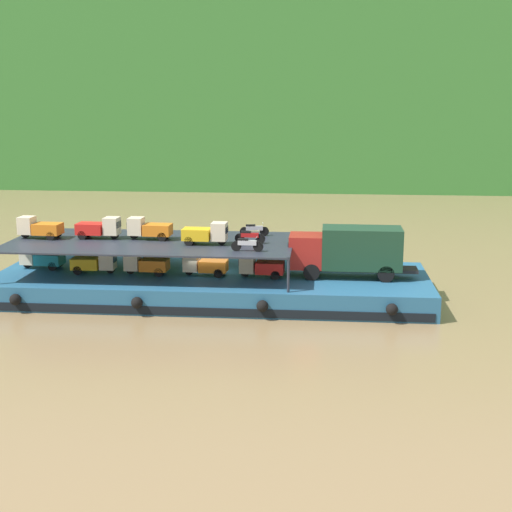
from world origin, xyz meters
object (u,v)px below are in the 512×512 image
Objects in this scene: motorcycle_upper_centre at (250,236)px; motorcycle_upper_stbd at (254,229)px; covered_lorry at (349,250)px; mini_truck_upper_stern at (39,228)px; mini_truck_lower_stern at (41,258)px; mini_truck_lower_mid at (146,264)px; mini_truck_lower_fore at (205,264)px; mini_truck_upper_mid at (99,228)px; motorcycle_upper_port at (247,244)px; mini_truck_upper_bow at (206,233)px; mini_truck_upper_fore at (149,229)px; cargo_barge at (211,285)px; mini_truck_lower_aft at (95,262)px; mini_truck_lower_bow at (261,266)px.

motorcycle_upper_stbd is at bearing 88.79° from motorcycle_upper_centre.
covered_lorry is 4.15× the size of motorcycle_upper_stbd.
motorcycle_upper_centre is at bearing -1.53° from mini_truck_upper_stern.
mini_truck_lower_stern is 1.00× the size of mini_truck_lower_mid.
mini_truck_lower_fore is 7.30m from mini_truck_upper_mid.
mini_truck_upper_bow is at bearing 146.58° from motorcycle_upper_port.
motorcycle_upper_port reaches higher than mini_truck_lower_fore.
mini_truck_upper_fore is at bearing 154.88° from motorcycle_upper_port.
mini_truck_lower_aft reaches higher than cargo_barge.
cargo_barge is at bearing -179.36° from motorcycle_upper_centre.
mini_truck_upper_stern is 1.47× the size of motorcycle_upper_centre.
mini_truck_upper_fore is at bearing 163.33° from mini_truck_lower_fore.
motorcycle_upper_centre reaches higher than mini_truck_lower_aft.
motorcycle_upper_port is (6.55, -3.07, -0.26)m from mini_truck_upper_fore.
motorcycle_upper_centre is (9.74, 0.46, 1.74)m from mini_truck_lower_aft.
cargo_barge is 9.73× the size of mini_truck_lower_aft.
mini_truck_upper_stern reaches higher than mini_truck_lower_fore.
mini_truck_lower_mid and mini_truck_lower_bow have the same top height.
mini_truck_lower_mid is 3.70m from mini_truck_lower_fore.
mini_truck_lower_bow is at bearing -9.39° from cargo_barge.
mini_truck_upper_fore is (-0.01, 1.20, 2.00)m from mini_truck_lower_mid.
mini_truck_lower_aft and mini_truck_lower_mid have the same top height.
mini_truck_lower_stern is at bearing 168.15° from motorcycle_upper_port.
cargo_barge is 3.49m from mini_truck_upper_bow.
mini_truck_upper_stern is 1.00× the size of mini_truck_upper_bow.
mini_truck_lower_bow is at bearing -76.63° from motorcycle_upper_stbd.
mini_truck_upper_stern is at bearing 178.47° from motorcycle_upper_centre.
mini_truck_lower_aft is (-7.32, -0.43, 1.44)m from cargo_barge.
mini_truck_upper_bow reaches higher than mini_truck_lower_aft.
mini_truck_lower_mid is at bearing 179.65° from mini_truck_lower_bow.
mini_truck_lower_aft is at bearing 179.49° from mini_truck_lower_bow.
covered_lorry reaches higher than mini_truck_lower_stern.
mini_truck_upper_mid is 1.47× the size of motorcycle_upper_stbd.
mini_truck_lower_fore is 1.00× the size of mini_truck_upper_fore.
mini_truck_lower_bow is 2.62m from motorcycle_upper_port.
mini_truck_upper_fore is (-3.71, 1.11, 2.00)m from mini_truck_lower_fore.
motorcycle_upper_stbd is at bearing 44.79° from mini_truck_lower_fore.
covered_lorry is 15.86m from mini_truck_lower_aft.
covered_lorry is at bearing -1.19° from mini_truck_upper_stern.
mini_truck_lower_fore is (10.81, -0.90, 0.00)m from mini_truck_lower_stern.
mini_truck_upper_stern is 13.88m from motorcycle_upper_port.
mini_truck_upper_bow is at bearing -109.99° from cargo_barge.
motorcycle_upper_port reaches higher than mini_truck_lower_mid.
mini_truck_lower_fore is at bearing 128.34° from mini_truck_upper_bow.
mini_truck_lower_fore is 1.00× the size of mini_truck_lower_bow.
mini_truck_upper_mid is 1.46× the size of motorcycle_upper_centre.
mini_truck_upper_fore is 1.47× the size of motorcycle_upper_stbd.
mini_truck_upper_stern reaches higher than covered_lorry.
motorcycle_upper_centre is at bearing 8.65° from mini_truck_lower_fore.
mini_truck_lower_bow is 10.71m from mini_truck_upper_mid.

